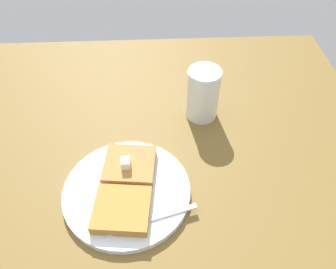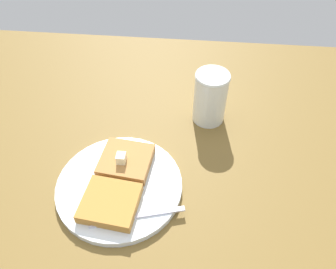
# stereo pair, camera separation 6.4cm
# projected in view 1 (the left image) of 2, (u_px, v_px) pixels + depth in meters

# --- Properties ---
(table_surface) EXTENTS (1.10, 1.10, 0.02)m
(table_surface) POSITION_uv_depth(u_px,v_px,m) (118.00, 207.00, 0.59)
(table_surface) COLOR brown
(table_surface) RESTS_ON ground
(plate) EXTENTS (0.23, 0.23, 0.01)m
(plate) POSITION_uv_depth(u_px,v_px,m) (127.00, 191.00, 0.59)
(plate) COLOR white
(plate) RESTS_ON table_surface
(toast_slice_left) EXTENTS (0.10, 0.10, 0.02)m
(toast_slice_left) POSITION_uv_depth(u_px,v_px,m) (130.00, 165.00, 0.61)
(toast_slice_left) COLOR #A87139
(toast_slice_left) RESTS_ON plate
(toast_slice_middle) EXTENTS (0.10, 0.10, 0.02)m
(toast_slice_middle) POSITION_uv_depth(u_px,v_px,m) (122.00, 210.00, 0.55)
(toast_slice_middle) COLOR #AD7632
(toast_slice_middle) RESTS_ON plate
(butter_pat_primary) EXTENTS (0.02, 0.02, 0.02)m
(butter_pat_primary) POSITION_uv_depth(u_px,v_px,m) (126.00, 163.00, 0.59)
(butter_pat_primary) COLOR #F7F1C3
(butter_pat_primary) RESTS_ON toast_slice_left
(fork) EXTENTS (0.06, 0.16, 0.00)m
(fork) POSITION_uv_depth(u_px,v_px,m) (146.00, 220.00, 0.55)
(fork) COLOR silver
(fork) RESTS_ON plate
(syrup_jar) EXTENTS (0.07, 0.07, 0.12)m
(syrup_jar) POSITION_uv_depth(u_px,v_px,m) (203.00, 95.00, 0.70)
(syrup_jar) COLOR #542910
(syrup_jar) RESTS_ON table_surface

